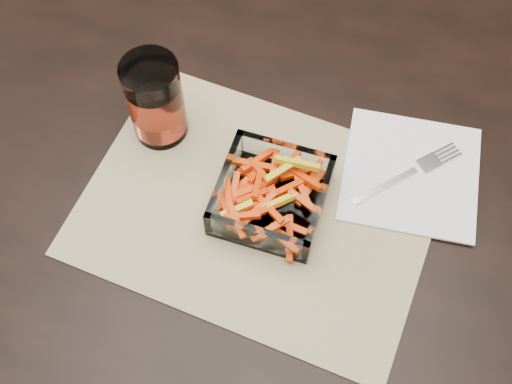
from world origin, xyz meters
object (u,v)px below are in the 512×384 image
Objects in this scene: tumbler at (156,102)px; dining_table at (250,181)px; glass_bowl at (271,197)px; fork at (410,173)px.

dining_table is at bearing -0.90° from tumbler.
tumbler is (-0.13, 0.00, 0.15)m from dining_table.
dining_table is 0.14m from glass_bowl.
dining_table is at bearing -129.86° from fork.
glass_bowl is 0.19m from fork.
dining_table is at bearing 123.86° from glass_bowl.
tumbler is 0.35m from fork.
tumbler reaches higher than fork.
tumbler is at bearing -131.86° from fork.
tumbler is (-0.18, 0.08, 0.04)m from glass_bowl.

